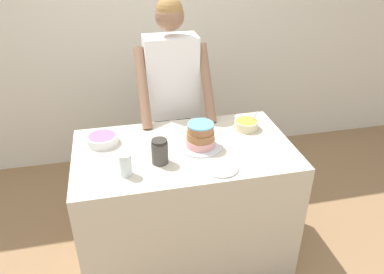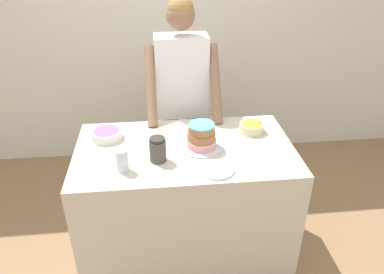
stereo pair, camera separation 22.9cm
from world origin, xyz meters
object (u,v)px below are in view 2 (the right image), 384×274
at_px(person_baker, 182,89).
at_px(drinking_glass, 122,160).
at_px(frosting_bowl_orange, 252,127).
at_px(stoneware_jar, 158,150).
at_px(cake, 201,137).
at_px(frosting_bowl_purple, 106,134).
at_px(ceramic_plate, 217,170).

bearing_deg(person_baker, drinking_glass, -116.05).
height_order(person_baker, frosting_bowl_orange, person_baker).
bearing_deg(drinking_glass, stoneware_jar, 22.02).
xyz_separation_m(person_baker, frosting_bowl_orange, (0.44, -0.47, -0.11)).
height_order(drinking_glass, stoneware_jar, stoneware_jar).
distance_m(drinking_glass, stoneware_jar, 0.22).
bearing_deg(stoneware_jar, frosting_bowl_orange, 24.48).
bearing_deg(cake, person_baker, 96.27).
height_order(frosting_bowl_purple, frosting_bowl_orange, frosting_bowl_orange).
height_order(person_baker, frosting_bowl_purple, person_baker).
bearing_deg(drinking_glass, ceramic_plate, -6.65).
bearing_deg(drinking_glass, person_baker, 63.95).
bearing_deg(frosting_bowl_orange, frosting_bowl_purple, 179.32).
xyz_separation_m(frosting_bowl_purple, frosting_bowl_orange, (0.99, -0.01, 0.00)).
bearing_deg(drinking_glass, frosting_bowl_orange, 23.89).
xyz_separation_m(cake, frosting_bowl_orange, (0.37, 0.17, -0.04)).
relative_size(frosting_bowl_purple, ceramic_plate, 1.01).
distance_m(cake, stoneware_jar, 0.31).
xyz_separation_m(cake, stoneware_jar, (-0.28, -0.13, 0.00)).
bearing_deg(ceramic_plate, stoneware_jar, 156.37).
bearing_deg(person_baker, frosting_bowl_orange, -46.81).
relative_size(ceramic_plate, stoneware_jar, 1.30).
distance_m(person_baker, drinking_glass, 0.95).
height_order(person_baker, ceramic_plate, person_baker).
bearing_deg(stoneware_jar, cake, 24.42).
distance_m(cake, frosting_bowl_orange, 0.41).
height_order(frosting_bowl_purple, stoneware_jar, stoneware_jar).
bearing_deg(person_baker, cake, -83.73).
bearing_deg(ceramic_plate, frosting_bowl_orange, 54.66).
bearing_deg(drinking_glass, frosting_bowl_purple, 108.03).
height_order(cake, frosting_bowl_purple, cake).
height_order(drinking_glass, ceramic_plate, drinking_glass).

